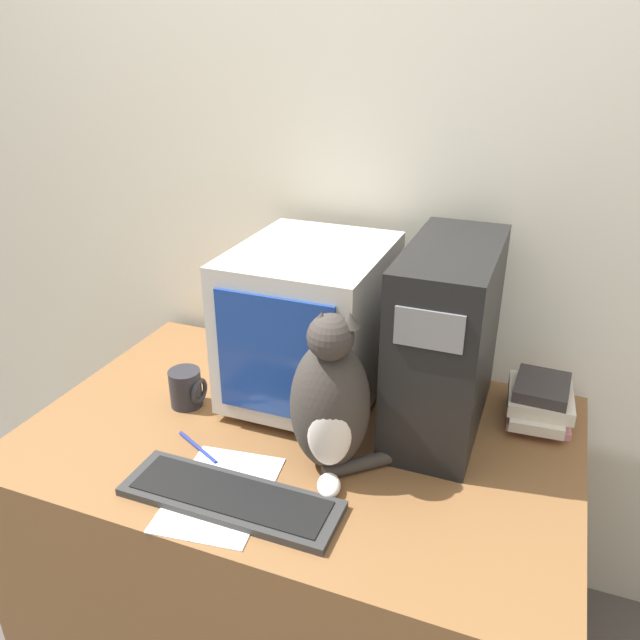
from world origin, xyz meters
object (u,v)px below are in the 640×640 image
at_px(mug, 187,388).
at_px(crt_monitor, 311,322).
at_px(book_stack, 539,402).
at_px(computer_tower, 446,339).
at_px(cat, 331,403).
at_px(pen, 198,447).
at_px(keyboard, 230,498).

bearing_deg(mug, crt_monitor, 31.32).
bearing_deg(mug, book_stack, 17.00).
relative_size(computer_tower, cat, 1.18).
relative_size(book_stack, pen, 1.47).
xyz_separation_m(keyboard, book_stack, (0.59, 0.57, 0.04)).
bearing_deg(cat, computer_tower, 35.48).
relative_size(crt_monitor, pen, 3.12).
bearing_deg(book_stack, pen, -150.33).
distance_m(computer_tower, keyboard, 0.63).
bearing_deg(computer_tower, pen, -147.12).
bearing_deg(book_stack, crt_monitor, -171.00).
height_order(book_stack, pen, book_stack).
xyz_separation_m(cat, pen, (-0.32, -0.06, -0.17)).
bearing_deg(keyboard, cat, 50.63).
xyz_separation_m(pen, mug, (-0.13, 0.16, 0.05)).
xyz_separation_m(computer_tower, book_stack, (0.24, 0.10, -0.18)).
distance_m(crt_monitor, mug, 0.38).
height_order(crt_monitor, book_stack, crt_monitor).
relative_size(crt_monitor, cat, 1.14).
height_order(computer_tower, cat, computer_tower).
xyz_separation_m(crt_monitor, computer_tower, (0.36, -0.00, 0.02)).
bearing_deg(pen, keyboard, -39.51).
bearing_deg(pen, cat, 9.90).
height_order(computer_tower, pen, computer_tower).
bearing_deg(book_stack, computer_tower, -158.04).
bearing_deg(crt_monitor, keyboard, -89.56).
relative_size(computer_tower, pen, 3.23).
distance_m(book_stack, pen, 0.87).
distance_m(crt_monitor, keyboard, 0.52).
bearing_deg(pen, crt_monitor, 64.43).
bearing_deg(mug, cat, -13.01).
bearing_deg(keyboard, computer_tower, 53.12).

